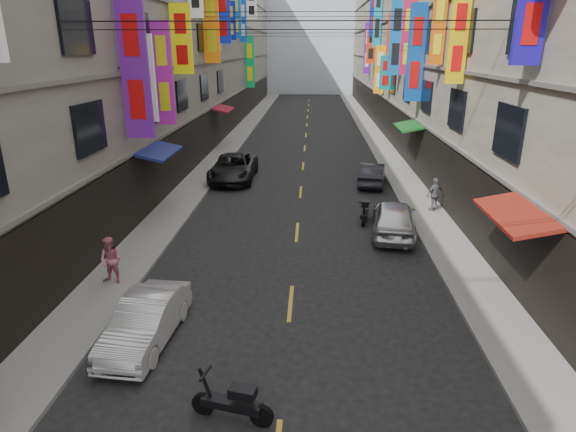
# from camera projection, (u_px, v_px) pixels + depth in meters

# --- Properties ---
(sidewalk_left) EXTENTS (2.00, 90.00, 0.12)m
(sidewalk_left) POSITION_uv_depth(u_px,v_px,m) (228.00, 147.00, 37.57)
(sidewalk_left) COLOR slate
(sidewalk_left) RESTS_ON ground
(sidewalk_right) EXTENTS (2.00, 90.00, 0.12)m
(sidewalk_right) POSITION_uv_depth(u_px,v_px,m) (383.00, 148.00, 37.00)
(sidewalk_right) COLOR slate
(sidewalk_right) RESTS_ON ground
(building_row_left) EXTENTS (10.14, 90.00, 19.00)m
(building_row_left) POSITION_uv_depth(u_px,v_px,m) (141.00, 17.00, 34.75)
(building_row_left) COLOR gray
(building_row_left) RESTS_ON ground
(building_row_right) EXTENTS (10.14, 90.00, 19.00)m
(building_row_right) POSITION_uv_depth(u_px,v_px,m) (478.00, 16.00, 33.60)
(building_row_right) COLOR #AEA592
(building_row_right) RESTS_ON ground
(haze_block) EXTENTS (18.00, 8.00, 22.00)m
(haze_block) POSITION_uv_depth(u_px,v_px,m) (311.00, 25.00, 80.80)
(haze_block) COLOR silver
(haze_block) RESTS_ON ground
(shop_signage) EXTENTS (14.00, 55.00, 12.21)m
(shop_signage) POSITION_uv_depth(u_px,v_px,m) (302.00, 16.00, 27.53)
(shop_signage) COLOR blue
(shop_signage) RESTS_ON ground
(street_awnings) EXTENTS (13.99, 35.20, 0.41)m
(street_awnings) POSITION_uv_depth(u_px,v_px,m) (271.00, 152.00, 21.29)
(street_awnings) COLOR #175115
(street_awnings) RESTS_ON ground
(overhead_cables) EXTENTS (14.00, 38.04, 1.24)m
(overhead_cables) POSITION_uv_depth(u_px,v_px,m) (302.00, 16.00, 23.09)
(overhead_cables) COLOR black
(overhead_cables) RESTS_ON ground
(lane_markings) EXTENTS (0.12, 80.20, 0.01)m
(lane_markings) POSITION_uv_depth(u_px,v_px,m) (304.00, 156.00, 34.47)
(lane_markings) COLOR gold
(lane_markings) RESTS_ON ground
(scooter_crossing) EXTENTS (1.78, 0.66, 1.14)m
(scooter_crossing) POSITION_uv_depth(u_px,v_px,m) (233.00, 402.00, 9.92)
(scooter_crossing) COLOR black
(scooter_crossing) RESTS_ON ground
(scooter_far_right) EXTENTS (0.60, 1.79, 1.14)m
(scooter_far_right) POSITION_uv_depth(u_px,v_px,m) (365.00, 212.00, 21.50)
(scooter_far_right) COLOR black
(scooter_far_right) RESTS_ON ground
(car_left_mid) EXTENTS (1.57, 3.81, 1.23)m
(car_left_mid) POSITION_uv_depth(u_px,v_px,m) (146.00, 321.00, 12.57)
(car_left_mid) COLOR silver
(car_left_mid) RESTS_ON ground
(car_left_far) EXTENTS (2.46, 5.31, 1.47)m
(car_left_far) POSITION_uv_depth(u_px,v_px,m) (234.00, 168.00, 28.13)
(car_left_far) COLOR black
(car_left_far) RESTS_ON ground
(car_right_mid) EXTENTS (2.27, 4.48, 1.46)m
(car_right_mid) POSITION_uv_depth(u_px,v_px,m) (394.00, 218.00, 19.87)
(car_right_mid) COLOR silver
(car_right_mid) RESTS_ON ground
(car_right_far) EXTENTS (1.95, 3.96, 1.25)m
(car_right_far) POSITION_uv_depth(u_px,v_px,m) (372.00, 174.00, 27.19)
(car_right_far) COLOR #25252D
(car_right_far) RESTS_ON ground
(pedestrian_lfar) EXTENTS (0.85, 0.66, 1.57)m
(pedestrian_lfar) POSITION_uv_depth(u_px,v_px,m) (111.00, 261.00, 15.44)
(pedestrian_lfar) COLOR #D06E85
(pedestrian_lfar) RESTS_ON sidewalk_left
(pedestrian_rfar) EXTENTS (1.07, 0.91, 1.59)m
(pedestrian_rfar) POSITION_uv_depth(u_px,v_px,m) (435.00, 194.00, 22.38)
(pedestrian_rfar) COLOR slate
(pedestrian_rfar) RESTS_ON sidewalk_right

